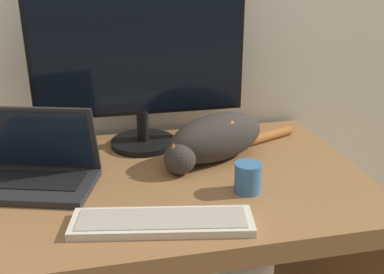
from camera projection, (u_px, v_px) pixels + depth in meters
The scene contains 6 objects.
desk at pixel (123, 230), 1.37m from camera, with size 1.45×0.77×0.77m.
monitor at pixel (140, 58), 1.45m from camera, with size 0.69×0.22×0.57m.
laptop at pixel (34, 170), 1.27m from camera, with size 0.39×0.30×0.22m.
external_keyboard at pixel (162, 222), 1.08m from camera, with size 0.45×0.19×0.02m.
cat at pixel (215, 138), 1.41m from camera, with size 0.51×0.31×0.15m.
coffee_mug at pixel (248, 178), 1.23m from camera, with size 0.07×0.07×0.08m.
Camera 1 is at (-0.04, -0.80, 1.37)m, focal length 42.00 mm.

